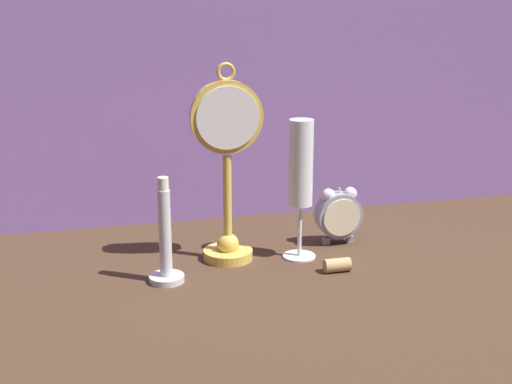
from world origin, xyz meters
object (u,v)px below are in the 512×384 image
at_px(pocket_watch_on_stand, 227,168).
at_px(wine_cork, 337,265).
at_px(alarm_clock_twin_bell, 339,213).
at_px(champagne_flute, 301,173).
at_px(brass_candlestick, 166,246).

bearing_deg(pocket_watch_on_stand, wine_cork, -31.55).
bearing_deg(alarm_clock_twin_bell, champagne_flute, -151.69).
bearing_deg(wine_cork, pocket_watch_on_stand, 148.45).
height_order(alarm_clock_twin_bell, wine_cork, alarm_clock_twin_bell).
distance_m(pocket_watch_on_stand, champagne_flute, 0.12).
bearing_deg(alarm_clock_twin_bell, wine_cork, -111.21).
relative_size(brass_candlestick, wine_cork, 3.95).
relative_size(pocket_watch_on_stand, brass_candlestick, 1.95).
bearing_deg(brass_candlestick, wine_cork, -5.89).
distance_m(champagne_flute, wine_cork, 0.16).
relative_size(champagne_flute, brass_candlestick, 1.41).
relative_size(alarm_clock_twin_bell, champagne_flute, 0.43).
height_order(pocket_watch_on_stand, alarm_clock_twin_bell, pocket_watch_on_stand).
distance_m(champagne_flute, brass_candlestick, 0.25).
xyz_separation_m(pocket_watch_on_stand, alarm_clock_twin_bell, (0.20, 0.03, -0.10)).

